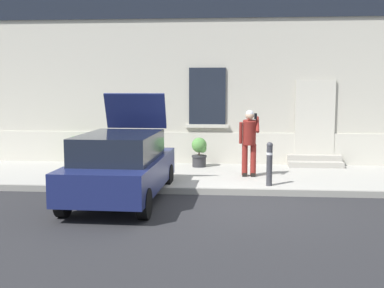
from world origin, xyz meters
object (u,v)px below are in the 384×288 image
at_px(person_on_phone, 249,139).
at_px(planter_olive, 76,149).
at_px(hatchback_car_navy, 121,165).
at_px(planter_terracotta, 135,151).
at_px(planter_charcoal, 199,151).
at_px(bollard_near_person, 269,162).

xyz_separation_m(person_on_phone, planter_olive, (-5.16, 1.62, -0.54)).
xyz_separation_m(hatchback_car_navy, planter_olive, (-2.33, 3.97, -0.19)).
height_order(planter_terracotta, planter_charcoal, same).
relative_size(planter_terracotta, planter_charcoal, 1.00).
bearing_deg(planter_charcoal, bollard_near_person, -54.44).
bearing_deg(bollard_near_person, person_on_phone, 111.95).
distance_m(planter_olive, planter_charcoal, 3.77).
xyz_separation_m(hatchback_car_navy, planter_charcoal, (1.43, 3.82, -0.19)).
bearing_deg(bollard_near_person, hatchback_car_navy, -159.26).
bearing_deg(hatchback_car_navy, planter_terracotta, 96.86).
height_order(person_on_phone, planter_olive, person_on_phone).
height_order(hatchback_car_navy, planter_charcoal, hatchback_car_navy).
xyz_separation_m(hatchback_car_navy, person_on_phone, (2.83, 2.35, 0.35)).
xyz_separation_m(person_on_phone, planter_charcoal, (-1.40, 1.47, -0.54)).
relative_size(planter_olive, planter_terracotta, 1.00).
relative_size(planter_olive, planter_charcoal, 1.00).
bearing_deg(planter_terracotta, planter_olive, 172.20).
relative_size(hatchback_car_navy, bollard_near_person, 3.93).
height_order(planter_olive, planter_terracotta, same).
bearing_deg(planter_terracotta, hatchback_car_navy, -83.14).
relative_size(bollard_near_person, person_on_phone, 0.60).
bearing_deg(hatchback_car_navy, person_on_phone, 39.72).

